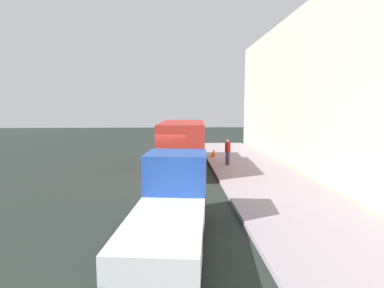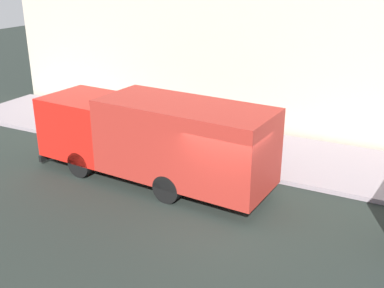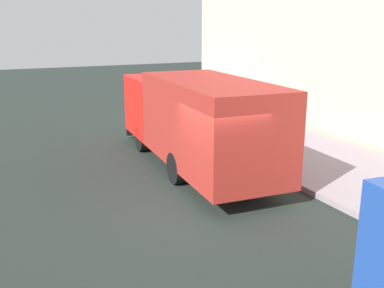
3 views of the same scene
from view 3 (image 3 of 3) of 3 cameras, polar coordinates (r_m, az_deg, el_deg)
name	(u,v)px [view 3 (image 3 of 3)]	position (r m, az deg, el deg)	size (l,w,h in m)	color
ground	(202,207)	(11.34, 1.29, -8.14)	(80.00, 80.00, 0.00)	#202723
sidewalk	(355,175)	(14.30, 20.21, -3.75)	(4.39, 30.00, 0.16)	gray
large_utility_truck	(194,118)	(14.03, 0.28, 3.42)	(2.99, 8.69, 2.95)	red
pedestrian_walking	(263,127)	(15.75, 9.07, 2.22)	(0.48, 0.48, 1.61)	#433256
traffic_cone_orange	(207,125)	(18.34, 1.98, 2.47)	(0.41, 0.41, 0.59)	orange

